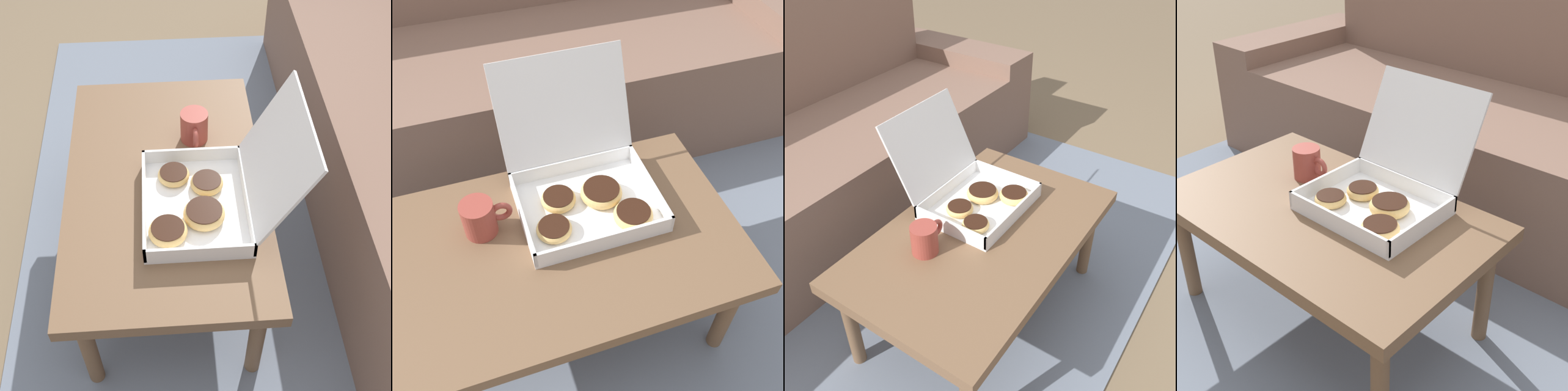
{
  "view_description": "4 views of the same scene",
  "coord_description": "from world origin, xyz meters",
  "views": [
    {
      "loc": [
        1.06,
        -0.15,
        1.53
      ],
      "look_at": [
        0.11,
        -0.08,
        0.44
      ],
      "focal_mm": 50.0,
      "sensor_mm": 36.0,
      "label": 1
    },
    {
      "loc": [
        -0.14,
        -0.82,
        1.31
      ],
      "look_at": [
        0.11,
        -0.08,
        0.44
      ],
      "focal_mm": 42.0,
      "sensor_mm": 36.0,
      "label": 2
    },
    {
      "loc": [
        -0.93,
        -0.78,
        1.36
      ],
      "look_at": [
        0.11,
        -0.08,
        0.44
      ],
      "focal_mm": 42.0,
      "sensor_mm": 36.0,
      "label": 3
    },
    {
      "loc": [
        0.95,
        -1.02,
        1.19
      ],
      "look_at": [
        0.11,
        -0.08,
        0.44
      ],
      "focal_mm": 50.0,
      "sensor_mm": 36.0,
      "label": 4
    }
  ],
  "objects": [
    {
      "name": "coffee_table",
      "position": [
        0.0,
        -0.16,
        0.35
      ],
      "size": [
        0.92,
        0.57,
        0.39
      ],
      "color": "brown",
      "rests_on": "ground_plane"
    },
    {
      "name": "coffee_mug",
      "position": [
        -0.17,
        -0.06,
        0.44
      ],
      "size": [
        0.13,
        0.08,
        0.1
      ],
      "color": "#993D33",
      "rests_on": "coffee_table"
    },
    {
      "name": "couch",
      "position": [
        0.0,
        0.82,
        0.31
      ],
      "size": [
        2.51,
        0.82,
        0.94
      ],
      "color": "#7A5B4C",
      "rests_on": "ground_plane"
    },
    {
      "name": "pastry_box",
      "position": [
        0.11,
        -0.04,
        0.45
      ],
      "size": [
        0.36,
        0.41,
        0.31
      ],
      "color": "white",
      "rests_on": "coffee_table"
    },
    {
      "name": "area_rug",
      "position": [
        0.0,
        0.3,
        0.01
      ],
      "size": [
        2.63,
        1.92,
        0.01
      ],
      "primitive_type": "cube",
      "color": "slate",
      "rests_on": "ground_plane"
    },
    {
      "name": "ground_plane",
      "position": [
        0.0,
        0.0,
        0.0
      ],
      "size": [
        12.0,
        12.0,
        0.0
      ],
      "primitive_type": "plane",
      "color": "#756047"
    }
  ]
}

